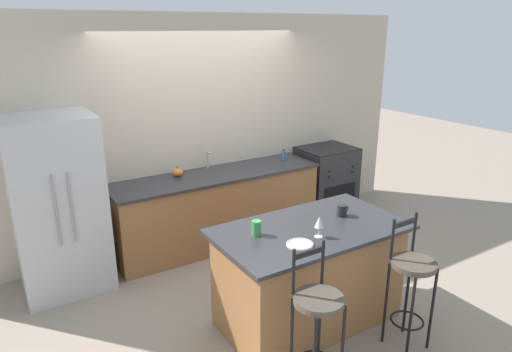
# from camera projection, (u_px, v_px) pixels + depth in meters

# --- Properties ---
(ground_plane) EXTENTS (18.00, 18.00, 0.00)m
(ground_plane) POSITION_uv_depth(u_px,v_px,m) (233.00, 254.00, 5.35)
(ground_plane) COLOR gray
(wall_back) EXTENTS (6.00, 0.07, 2.70)m
(wall_back) POSITION_uv_depth(u_px,v_px,m) (202.00, 130.00, 5.52)
(wall_back) COLOR beige
(wall_back) RESTS_ON ground_plane
(back_counter) EXTENTS (2.55, 0.71, 0.89)m
(back_counter) POSITION_uv_depth(u_px,v_px,m) (217.00, 208.00, 5.53)
(back_counter) COLOR #936038
(back_counter) RESTS_ON ground_plane
(sink_faucet) EXTENTS (0.02, 0.13, 0.22)m
(sink_faucet) POSITION_uv_depth(u_px,v_px,m) (208.00, 158.00, 5.51)
(sink_faucet) COLOR #ADAFB5
(sink_faucet) RESTS_ON back_counter
(kitchen_island) EXTENTS (1.65, 0.93, 0.92)m
(kitchen_island) POSITION_uv_depth(u_px,v_px,m) (309.00, 274.00, 4.03)
(kitchen_island) COLOR #936038
(kitchen_island) RESTS_ON ground_plane
(refrigerator) EXTENTS (0.82, 0.78, 1.77)m
(refrigerator) POSITION_uv_depth(u_px,v_px,m) (58.00, 205.00, 4.46)
(refrigerator) COLOR #BCBCC1
(refrigerator) RESTS_ON ground_plane
(oven_range) EXTENTS (0.74, 0.63, 0.97)m
(oven_range) POSITION_uv_depth(u_px,v_px,m) (325.00, 181.00, 6.39)
(oven_range) COLOR #28282B
(oven_range) RESTS_ON ground_plane
(bar_stool_near) EXTENTS (0.35, 0.35, 1.13)m
(bar_stool_near) POSITION_uv_depth(u_px,v_px,m) (317.00, 316.00, 3.17)
(bar_stool_near) COLOR black
(bar_stool_near) RESTS_ON ground_plane
(bar_stool_far) EXTENTS (0.35, 0.35, 1.13)m
(bar_stool_far) POSITION_uv_depth(u_px,v_px,m) (411.00, 278.00, 3.65)
(bar_stool_far) COLOR black
(bar_stool_far) RESTS_ON ground_plane
(dinner_plate) EXTENTS (0.21, 0.21, 0.02)m
(dinner_plate) POSITION_uv_depth(u_px,v_px,m) (300.00, 244.00, 3.56)
(dinner_plate) COLOR beige
(dinner_plate) RESTS_ON kitchen_island
(wine_glass) EXTENTS (0.07, 0.07, 0.18)m
(wine_glass) POSITION_uv_depth(u_px,v_px,m) (319.00, 223.00, 3.67)
(wine_glass) COLOR white
(wine_glass) RESTS_ON kitchen_island
(coffee_mug) EXTENTS (0.12, 0.09, 0.10)m
(coffee_mug) POSITION_uv_depth(u_px,v_px,m) (342.00, 210.00, 4.11)
(coffee_mug) COLOR #232326
(coffee_mug) RESTS_ON kitchen_island
(tumbler_cup) EXTENTS (0.08, 0.08, 0.13)m
(tumbler_cup) POSITION_uv_depth(u_px,v_px,m) (257.00, 228.00, 3.72)
(tumbler_cup) COLOR #3D934C
(tumbler_cup) RESTS_ON kitchen_island
(pumpkin_decoration) EXTENTS (0.12, 0.12, 0.12)m
(pumpkin_decoration) POSITION_uv_depth(u_px,v_px,m) (178.00, 172.00, 5.27)
(pumpkin_decoration) COLOR orange
(pumpkin_decoration) RESTS_ON back_counter
(soap_bottle) EXTENTS (0.06, 0.06, 0.14)m
(soap_bottle) POSITION_uv_depth(u_px,v_px,m) (283.00, 155.00, 5.93)
(soap_bottle) COLOR teal
(soap_bottle) RESTS_ON back_counter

